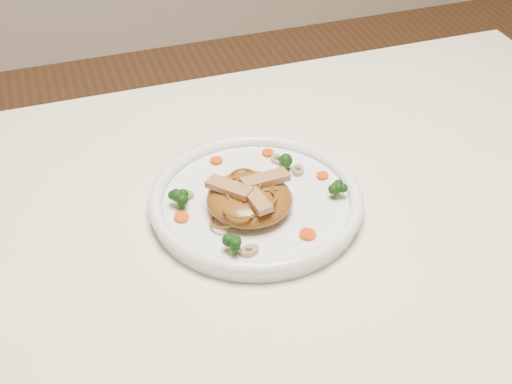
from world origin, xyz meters
name	(u,v)px	position (x,y,z in m)	size (l,w,h in m)	color
table	(286,265)	(0.00, 0.00, 0.65)	(1.20, 0.80, 0.75)	white
plate	(256,204)	(-0.04, 0.02, 0.76)	(0.29, 0.29, 0.02)	white
noodle_mound	(250,199)	(-0.05, 0.01, 0.78)	(0.12, 0.12, 0.04)	brown
chicken_a	(265,179)	(-0.03, 0.02, 0.80)	(0.07, 0.02, 0.01)	tan
chicken_b	(229,187)	(-0.08, 0.02, 0.80)	(0.07, 0.02, 0.01)	tan
chicken_c	(255,198)	(-0.05, -0.02, 0.80)	(0.06, 0.02, 0.01)	tan
broccoli_0	(285,161)	(0.03, 0.08, 0.78)	(0.03, 0.03, 0.03)	#12350B
broccoli_1	(179,197)	(-0.14, 0.04, 0.78)	(0.03, 0.03, 0.03)	#12350B
broccoli_2	(232,243)	(-0.10, -0.07, 0.78)	(0.03, 0.03, 0.03)	#12350B
broccoli_3	(338,188)	(0.07, -0.01, 0.78)	(0.03, 0.03, 0.03)	#12350B
carrot_0	(268,153)	(0.01, 0.12, 0.77)	(0.02, 0.02, 0.01)	#E14C08
carrot_1	(182,217)	(-0.14, 0.02, 0.77)	(0.02, 0.02, 0.01)	#E14C08
carrot_2	(322,176)	(0.07, 0.04, 0.77)	(0.02, 0.02, 0.01)	#E14C08
carrot_3	(216,161)	(-0.06, 0.13, 0.77)	(0.02, 0.02, 0.01)	#E14C08
carrot_4	(308,234)	(0.00, -0.07, 0.77)	(0.02, 0.02, 0.01)	#E14C08
mushroom_0	(249,251)	(-0.08, -0.07, 0.77)	(0.03, 0.03, 0.01)	tan
mushroom_1	(298,170)	(0.04, 0.07, 0.77)	(0.02, 0.02, 0.01)	tan
mushroom_2	(185,195)	(-0.13, 0.06, 0.77)	(0.03, 0.03, 0.01)	tan
mushroom_3	(277,160)	(0.02, 0.10, 0.77)	(0.02, 0.02, 0.01)	tan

